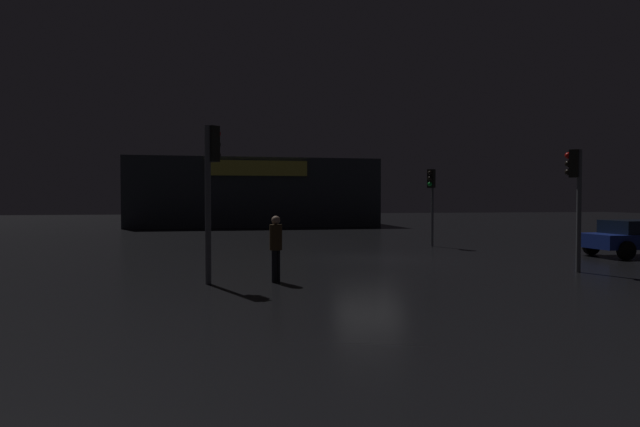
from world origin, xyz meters
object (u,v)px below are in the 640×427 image
traffic_signal_opposite (211,174)px  pedestrian (276,243)px  traffic_signal_cross_left (431,189)px  traffic_signal_main (575,184)px  car_near (637,237)px  store_building (252,193)px

traffic_signal_opposite → pedestrian: 2.52m
pedestrian → traffic_signal_cross_left: bearing=47.5°
traffic_signal_main → pedestrian: traffic_signal_main is taller
car_near → traffic_signal_opposite: bearing=-167.8°
traffic_signal_main → traffic_signal_cross_left: traffic_signal_main is taller
traffic_signal_opposite → car_near: size_ratio=0.99×
store_building → traffic_signal_opposite: (-3.37, -31.63, 0.16)m
traffic_signal_cross_left → pedestrian: size_ratio=2.03×
traffic_signal_main → traffic_signal_cross_left: size_ratio=1.03×
traffic_signal_main → traffic_signal_opposite: bearing=-179.6°
traffic_signal_main → car_near: bearing=32.6°
store_building → traffic_signal_cross_left: store_building is taller
pedestrian → car_near: bearing=13.9°
store_building → pedestrian: (-1.66, -31.71, -1.70)m
store_building → traffic_signal_main: (7.56, -31.54, -0.05)m
store_building → traffic_signal_cross_left: 23.51m
traffic_signal_main → pedestrian: bearing=-179.0°
store_building → pedestrian: bearing=-93.0°
traffic_signal_opposite → traffic_signal_cross_left: bearing=42.0°
traffic_signal_main → traffic_signal_cross_left: (-0.81, 9.02, 0.01)m
traffic_signal_main → car_near: 6.68m
traffic_signal_main → traffic_signal_cross_left: bearing=95.2°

